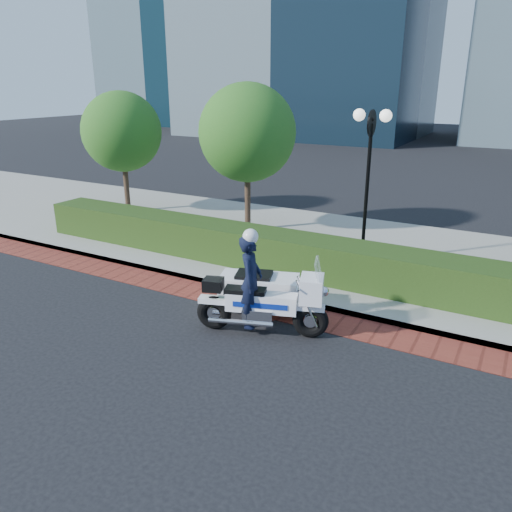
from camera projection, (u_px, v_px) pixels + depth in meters
The scene contains 8 objects.
ground at pixel (237, 335), 10.45m from camera, with size 120.00×120.00×0.00m, color black.
brick_strip at pixel (270, 308), 11.68m from camera, with size 60.00×1.00×0.01m, color maroon.
sidewalk at pixel (338, 251), 15.37m from camera, with size 60.00×8.00×0.15m, color gray.
hedge_main at pixel (307, 256), 13.20m from camera, with size 18.00×1.20×1.00m, color black.
lamppost at pixel (369, 163), 13.30m from camera, with size 1.02×0.70×4.21m.
tree_a at pixel (122, 132), 18.87m from camera, with size 3.00×3.00×4.58m.
tree_b at pixel (247, 133), 16.28m from camera, with size 3.20×3.20×4.89m.
police_motorcycle at pixel (259, 291), 10.69m from camera, with size 2.85×2.07×2.27m.
Camera 1 is at (4.87, -7.94, 5.03)m, focal length 35.00 mm.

